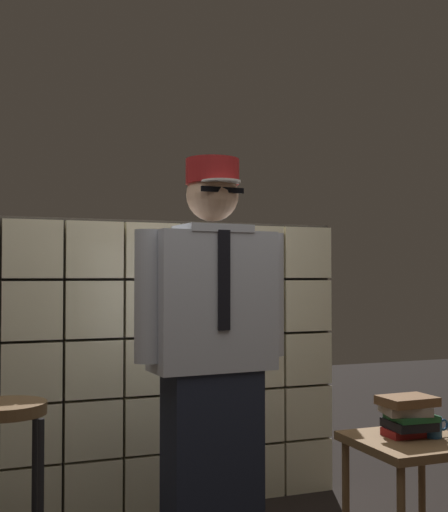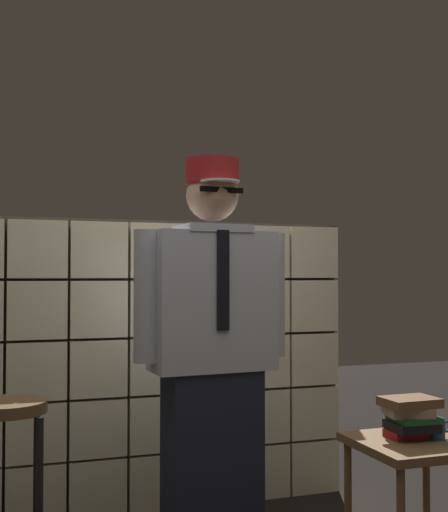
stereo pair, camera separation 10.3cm
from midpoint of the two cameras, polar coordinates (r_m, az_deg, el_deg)
name	(u,v)px [view 1 (the left image)]	position (r m, az deg, el deg)	size (l,w,h in m)	color
glass_block_wall	(151,366)	(3.77, -7.12, -9.41)	(2.29, 0.10, 1.64)	beige
standing_person	(212,354)	(3.00, -2.01, -8.42)	(0.73, 0.32, 1.83)	#1E2333
bar_stool	(5,451)	(3.01, -19.39, -15.59)	(0.34, 0.34, 0.78)	brown
side_table	(412,455)	(3.27, 15.05, -16.27)	(0.52, 0.52, 0.55)	brown
book_stack	(408,415)	(3.26, 14.69, -13.12)	(0.25, 0.22, 0.19)	maroon
coffee_mug	(434,427)	(3.30, 16.80, -13.95)	(0.13, 0.08, 0.09)	navy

